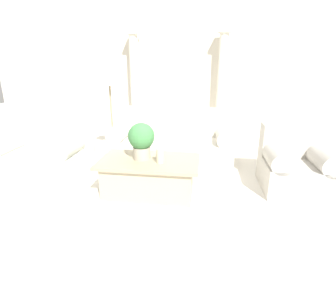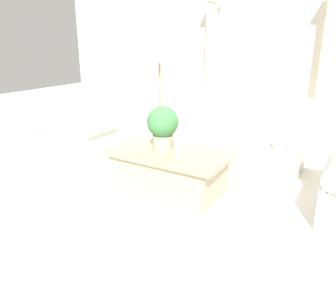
{
  "view_description": "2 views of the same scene",
  "coord_description": "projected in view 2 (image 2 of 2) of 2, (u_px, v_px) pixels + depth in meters",
  "views": [
    {
      "loc": [
        0.64,
        -3.54,
        1.65
      ],
      "look_at": [
        0.17,
        -0.18,
        0.6
      ],
      "focal_mm": 28.0,
      "sensor_mm": 36.0,
      "label": 1
    },
    {
      "loc": [
        1.66,
        -3.29,
        1.59
      ],
      "look_at": [
        -0.14,
        -0.3,
        0.48
      ],
      "focal_mm": 35.0,
      "sensor_mm": 36.0,
      "label": 2
    }
  ],
  "objects": [
    {
      "name": "column_left",
      "position": [
        210.0,
        60.0,
        6.55
      ],
      "size": [
        0.29,
        0.29,
        2.36
      ],
      "color": "silver",
      "rests_on": "ground_plane"
    },
    {
      "name": "loveseat",
      "position": [
        82.0,
        130.0,
        4.72
      ],
      "size": [
        1.27,
        0.89,
        0.88
      ],
      "color": "silver",
      "rests_on": "ground_plane"
    },
    {
      "name": "ground_plane",
      "position": [
        191.0,
        177.0,
        3.98
      ],
      "size": [
        16.0,
        16.0,
        0.0
      ],
      "primitive_type": "plane",
      "color": "silver"
    },
    {
      "name": "wall_back",
      "position": [
        271.0,
        40.0,
        6.13
      ],
      "size": [
        10.0,
        0.06,
        3.2
      ],
      "color": "silver",
      "rests_on": "ground_plane"
    },
    {
      "name": "pillar_candle",
      "position": [
        178.0,
        147.0,
        3.33
      ],
      "size": [
        0.1,
        0.1,
        0.19
      ],
      "color": "beige",
      "rests_on": "coffee_table"
    },
    {
      "name": "potted_plant",
      "position": [
        163.0,
        125.0,
        3.51
      ],
      "size": [
        0.34,
        0.34,
        0.47
      ],
      "color": "#B2A893",
      "rests_on": "coffee_table"
    },
    {
      "name": "column_right",
      "position": [
        326.0,
        64.0,
        5.51
      ],
      "size": [
        0.29,
        0.29,
        2.36
      ],
      "color": "silver",
      "rests_on": "ground_plane"
    },
    {
      "name": "floor_lamp",
      "position": [
        159.0,
        61.0,
        4.8
      ],
      "size": [
        0.41,
        0.41,
        1.52
      ],
      "color": "gray",
      "rests_on": "ground_plane"
    },
    {
      "name": "coffee_table",
      "position": [
        169.0,
        171.0,
        3.57
      ],
      "size": [
        1.28,
        0.74,
        0.45
      ],
      "color": "tan",
      "rests_on": "ground_plane"
    },
    {
      "name": "sofa_long",
      "position": [
        226.0,
        134.0,
        4.54
      ],
      "size": [
        2.06,
        0.89,
        0.88
      ],
      "color": "beige",
      "rests_on": "ground_plane"
    }
  ]
}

